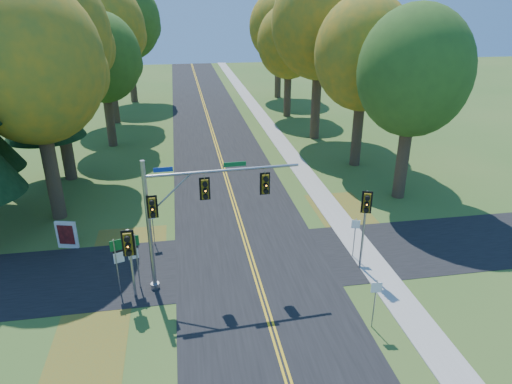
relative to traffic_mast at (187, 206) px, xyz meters
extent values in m
plane|color=#355E21|center=(3.20, -0.46, -4.19)|extent=(160.00, 160.00, 0.00)
cube|color=black|center=(3.20, -0.46, -4.18)|extent=(8.00, 160.00, 0.02)
cube|color=black|center=(3.20, 1.54, -4.18)|extent=(60.00, 6.00, 0.02)
cube|color=gold|center=(3.10, -0.46, -4.17)|extent=(0.10, 160.00, 0.01)
cube|color=gold|center=(3.30, -0.46, -4.17)|extent=(0.10, 160.00, 0.01)
cube|color=#9E998E|center=(9.40, -0.46, -4.16)|extent=(1.60, 160.00, 0.06)
cube|color=brown|center=(-3.30, 3.54, -4.19)|extent=(4.00, 6.00, 0.00)
cube|color=brown|center=(10.00, 5.54, -4.19)|extent=(3.50, 8.00, 0.00)
cube|color=brown|center=(-4.30, -3.46, -4.19)|extent=(3.00, 5.00, 0.00)
cylinder|color=#38281C|center=(-8.00, 8.84, -0.82)|extent=(0.86, 0.86, 6.75)
ellipsoid|color=#B27C17|center=(-8.00, 8.84, 5.36)|extent=(8.00, 8.00, 9.20)
sphere|color=#B27C17|center=(-6.40, 10.04, 4.56)|extent=(4.80, 4.80, 4.80)
cylinder|color=#38281C|center=(14.70, 8.24, -1.15)|extent=(0.83, 0.83, 6.08)
ellipsoid|color=#37651F|center=(14.70, 8.24, 4.40)|extent=(7.20, 7.20, 8.28)
sphere|color=#37651F|center=(16.14, 9.32, 3.68)|extent=(4.32, 4.32, 4.32)
sphere|color=#37651F|center=(13.44, 7.52, 5.12)|extent=(3.96, 3.96, 3.96)
cylinder|color=#38281C|center=(-8.60, 15.74, -0.48)|extent=(0.89, 0.89, 7.42)
ellipsoid|color=#B27C17|center=(-8.60, 15.74, 6.24)|extent=(8.60, 8.60, 9.89)
sphere|color=#B27C17|center=(-6.88, 17.03, 5.38)|extent=(5.16, 5.16, 5.16)
sphere|color=#B27C17|center=(-10.10, 14.88, 7.10)|extent=(4.73, 4.73, 4.73)
cylinder|color=#38281C|center=(14.10, 15.04, -1.04)|extent=(0.84, 0.84, 6.30)
ellipsoid|color=#B27C17|center=(14.10, 15.04, 4.77)|extent=(7.60, 7.60, 8.74)
sphere|color=#B27C17|center=(15.62, 16.18, 4.01)|extent=(4.56, 4.56, 4.56)
sphere|color=#B27C17|center=(12.77, 14.28, 5.53)|extent=(4.18, 4.18, 4.18)
cylinder|color=#38281C|center=(-6.40, 23.94, -1.38)|extent=(0.81, 0.81, 5.62)
ellipsoid|color=#37651F|center=(-6.40, 23.94, 3.81)|extent=(6.80, 6.80, 7.82)
sphere|color=#37651F|center=(-5.04, 24.96, 3.13)|extent=(4.08, 4.08, 4.08)
sphere|color=#37651F|center=(-7.59, 23.26, 4.49)|extent=(3.74, 3.74, 3.74)
cylinder|color=#38281C|center=(13.00, 23.14, -0.37)|extent=(0.90, 0.90, 7.65)
ellipsoid|color=#B27C17|center=(13.00, 23.14, 6.54)|extent=(8.80, 8.80, 10.12)
sphere|color=#B27C17|center=(14.76, 24.46, 5.66)|extent=(5.28, 5.28, 5.28)
sphere|color=#B27C17|center=(11.46, 22.26, 7.42)|extent=(4.84, 4.84, 4.84)
cylinder|color=#38281C|center=(-7.00, 32.64, -0.70)|extent=(0.87, 0.87, 6.98)
ellipsoid|color=#B27C17|center=(-7.00, 32.64, 5.65)|extent=(8.20, 8.20, 9.43)
sphere|color=#B27C17|center=(-5.36, 33.87, 4.83)|extent=(4.92, 4.92, 4.92)
sphere|color=#B27C17|center=(-8.43, 31.82, 6.47)|extent=(4.51, 4.51, 4.51)
cylinder|color=#38281C|center=(12.40, 32.34, -1.27)|extent=(0.82, 0.82, 5.85)
ellipsoid|color=#B27C17|center=(12.40, 32.34, 4.11)|extent=(7.00, 7.00, 8.05)
sphere|color=#B27C17|center=(13.80, 33.39, 3.41)|extent=(4.20, 4.20, 4.20)
sphere|color=#B27C17|center=(11.18, 31.64, 4.81)|extent=(3.85, 3.85, 3.85)
cylinder|color=#38281C|center=(-5.80, 43.54, -0.59)|extent=(0.88, 0.88, 7.20)
ellipsoid|color=#37651F|center=(-5.80, 43.54, 5.95)|extent=(8.40, 8.40, 9.66)
sphere|color=#37651F|center=(-4.12, 44.80, 5.11)|extent=(5.04, 5.04, 5.04)
sphere|color=#37651F|center=(-7.27, 42.70, 6.79)|extent=(4.62, 4.62, 4.62)
cylinder|color=#38281C|center=(13.60, 43.04, -0.93)|extent=(0.85, 0.85, 6.53)
ellipsoid|color=#B27C17|center=(13.60, 43.04, 5.06)|extent=(7.80, 7.80, 8.97)
sphere|color=#B27C17|center=(15.16, 44.21, 4.28)|extent=(4.68, 4.68, 4.68)
sphere|color=#B27C17|center=(12.24, 42.26, 5.84)|extent=(4.29, 4.29, 4.29)
cylinder|color=#38281C|center=(-9.80, 15.54, -2.48)|extent=(0.50, 0.50, 3.42)
cone|color=black|center=(-9.80, 15.54, 1.95)|extent=(5.60, 5.60, 5.45)
cone|color=black|center=(-9.80, 15.54, 5.85)|extent=(4.57, 4.57, 5.45)
cylinder|color=gray|center=(-1.77, -0.05, -0.93)|extent=(0.20, 0.20, 6.52)
cylinder|color=gray|center=(-1.77, -0.05, -4.05)|extent=(0.41, 0.41, 0.28)
cylinder|color=gray|center=(1.72, 0.13, 1.58)|extent=(6.98, 0.49, 0.13)
cylinder|color=gray|center=(-0.75, 0.00, 0.65)|extent=(2.11, 0.19, 1.92)
cylinder|color=gray|center=(0.83, 0.08, 1.41)|extent=(0.04, 0.04, 0.34)
cube|color=#72590C|center=(0.83, 0.08, 0.78)|extent=(0.33, 0.30, 0.93)
cube|color=black|center=(0.83, 0.08, 0.78)|extent=(0.49, 0.05, 1.10)
sphere|color=orange|center=(0.84, -0.13, 0.78)|extent=(0.17, 0.17, 0.17)
cylinder|color=black|center=(0.84, -0.13, 1.08)|extent=(0.23, 0.16, 0.22)
cylinder|color=black|center=(0.84, -0.13, 0.78)|extent=(0.23, 0.16, 0.22)
cylinder|color=black|center=(0.84, -0.13, 0.48)|extent=(0.23, 0.16, 0.22)
cylinder|color=gray|center=(3.62, 0.23, 1.41)|extent=(0.04, 0.04, 0.34)
cube|color=#72590C|center=(3.62, 0.23, 0.78)|extent=(0.33, 0.30, 0.93)
cube|color=black|center=(3.62, 0.23, 0.78)|extent=(0.49, 0.05, 1.10)
sphere|color=orange|center=(3.63, 0.01, 0.78)|extent=(0.17, 0.17, 0.17)
cylinder|color=black|center=(3.63, 0.01, 1.08)|extent=(0.23, 0.16, 0.22)
cylinder|color=black|center=(3.63, 0.01, 0.78)|extent=(0.23, 0.16, 0.22)
cylinder|color=black|center=(3.63, 0.01, 0.48)|extent=(0.23, 0.16, 0.22)
cube|color=#72590C|center=(-1.53, -0.18, 0.19)|extent=(0.33, 0.30, 0.93)
cube|color=black|center=(-1.53, -0.18, 0.19)|extent=(0.49, 0.05, 1.10)
sphere|color=orange|center=(-1.52, -0.39, 0.19)|extent=(0.17, 0.17, 0.17)
cylinder|color=black|center=(-1.52, -0.39, 0.48)|extent=(0.23, 0.16, 0.22)
cylinder|color=black|center=(-1.52, -0.39, 0.19)|extent=(0.23, 0.16, 0.22)
cylinder|color=black|center=(-1.52, -0.39, -0.11)|extent=(0.23, 0.16, 0.22)
cube|color=navy|center=(-0.93, -0.01, 1.84)|extent=(0.84, 0.08, 0.20)
cube|color=#0C5926|center=(2.23, 0.16, 1.84)|extent=(1.02, 0.09, 0.20)
cylinder|color=gray|center=(8.63, 0.00, -2.03)|extent=(0.12, 0.12, 4.32)
cube|color=#72590C|center=(8.55, -0.20, -0.36)|extent=(0.42, 0.39, 0.98)
cube|color=black|center=(8.55, -0.20, -0.36)|extent=(0.49, 0.21, 1.16)
sphere|color=orange|center=(8.47, -0.41, -0.36)|extent=(0.18, 0.18, 0.18)
cylinder|color=black|center=(8.47, -0.41, -0.05)|extent=(0.28, 0.23, 0.24)
cylinder|color=black|center=(8.47, -0.41, -0.36)|extent=(0.28, 0.23, 0.24)
cylinder|color=black|center=(8.47, -0.41, -0.68)|extent=(0.28, 0.23, 0.24)
cylinder|color=#9B9FA4|center=(-2.68, -0.46, -2.45)|extent=(0.13, 0.13, 3.48)
cube|color=#72590C|center=(-2.67, -0.70, -1.25)|extent=(0.38, 0.33, 1.09)
cube|color=black|center=(-2.67, -0.70, -1.25)|extent=(0.57, 0.04, 1.28)
sphere|color=orange|center=(-2.67, -0.95, -1.25)|extent=(0.20, 0.20, 0.20)
cylinder|color=black|center=(-2.67, -0.95, -0.91)|extent=(0.26, 0.18, 0.26)
cylinder|color=black|center=(-2.67, -0.95, -1.25)|extent=(0.26, 0.18, 0.26)
cylinder|color=black|center=(-2.67, -0.95, -1.60)|extent=(0.26, 0.18, 0.26)
cylinder|color=gray|center=(-3.40, -0.12, -2.76)|extent=(0.06, 0.06, 2.86)
cylinder|color=gray|center=(-2.49, 0.19, -2.76)|extent=(0.06, 0.06, 2.86)
cube|color=#0D5D24|center=(-2.95, 0.07, -1.66)|extent=(1.27, 0.47, 0.52)
cube|color=silver|center=(-2.95, 0.07, -1.66)|extent=(1.08, 0.38, 0.08)
cube|color=silver|center=(-3.27, -0.04, -2.33)|extent=(0.46, 0.19, 0.52)
cube|color=black|center=(-3.27, -0.04, -2.02)|extent=(0.45, 0.16, 0.10)
cube|color=silver|center=(-2.64, 0.17, -2.33)|extent=(0.46, 0.19, 0.52)
cube|color=black|center=(-2.64, 0.17, -2.02)|extent=(0.45, 0.16, 0.10)
cube|color=silver|center=(-6.66, 4.72, -3.39)|extent=(1.16, 0.45, 1.61)
cube|color=maroon|center=(-6.69, 4.63, -3.34)|extent=(0.87, 0.25, 1.16)
cube|color=silver|center=(-7.09, 4.84, -4.06)|extent=(0.09, 0.09, 0.27)
cube|color=silver|center=(-6.23, 4.61, -4.06)|extent=(0.09, 0.09, 0.27)
cylinder|color=gray|center=(8.64, 1.04, -3.03)|extent=(0.05, 0.05, 2.33)
cube|color=white|center=(8.63, 1.02, -2.18)|extent=(0.44, 0.16, 0.48)
cylinder|color=gray|center=(7.40, -4.46, -3.02)|extent=(0.05, 0.05, 2.34)
cube|color=white|center=(7.40, -4.48, -2.17)|extent=(0.45, 0.09, 0.48)
cylinder|color=gray|center=(-1.93, 4.30, -3.14)|extent=(0.05, 0.05, 2.11)
cube|color=silver|center=(-1.93, 4.28, -2.37)|extent=(0.40, 0.13, 0.43)
camera|label=1|loc=(-0.09, -18.97, 8.78)|focal=32.00mm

